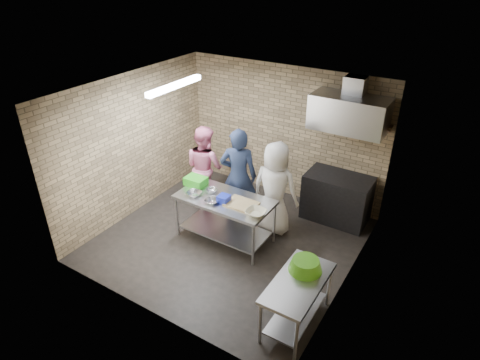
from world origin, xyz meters
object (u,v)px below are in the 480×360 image
at_px(bottle_green, 378,120).
at_px(woman_pink, 205,167).
at_px(side_counter, 297,302).
at_px(bottle_red, 355,115).
at_px(woman_white, 275,189).
at_px(blue_tub, 224,199).
at_px(prep_table, 225,219).
at_px(green_basin, 305,265).
at_px(green_crate, 196,181).
at_px(stove, 337,198).
at_px(man_navy, 238,176).

xyz_separation_m(bottle_green, woman_pink, (-2.86, -1.12, -1.18)).
relative_size(side_counter, bottle_red, 6.67).
xyz_separation_m(side_counter, bottle_red, (-0.40, 2.99, 1.65)).
distance_m(side_counter, woman_white, 2.26).
bearing_deg(blue_tub, side_counter, -28.66).
bearing_deg(woman_white, woman_pink, -6.12).
distance_m(prep_table, green_basin, 2.09).
xyz_separation_m(bottle_red, woman_white, (-0.88, -1.20, -1.16)).
bearing_deg(blue_tub, green_crate, 163.65).
height_order(stove, green_basin, green_basin).
bearing_deg(stove, woman_white, -131.10).
relative_size(side_counter, stove, 1.00).
xyz_separation_m(man_navy, woman_white, (0.72, 0.05, -0.06)).
distance_m(side_counter, bottle_red, 3.44).
relative_size(bottle_red, bottle_green, 1.20).
xyz_separation_m(stove, bottle_red, (0.05, 0.24, 1.58)).
bearing_deg(man_navy, woman_pink, -31.94).
distance_m(blue_tub, man_navy, 0.76).
height_order(stove, bottle_red, bottle_red).
bearing_deg(stove, woman_pink, -159.86).
xyz_separation_m(side_counter, bottle_green, (0.00, 2.99, 1.64)).
xyz_separation_m(bottle_red, bottle_green, (0.40, 0.00, -0.01)).
height_order(stove, woman_pink, woman_pink).
relative_size(bottle_red, woman_white, 0.10).
bearing_deg(man_navy, woman_white, 160.60).
bearing_deg(woman_white, prep_table, 45.38).
bearing_deg(stove, green_crate, -144.45).
relative_size(stove, woman_white, 0.69).
relative_size(bottle_red, man_navy, 0.10).
xyz_separation_m(side_counter, green_basin, (-0.02, 0.25, 0.46)).
distance_m(woman_pink, woman_white, 1.58).
height_order(bottle_red, woman_pink, bottle_red).
bearing_deg(woman_white, side_counter, 122.03).
bearing_deg(bottle_red, woman_white, -126.46).
distance_m(green_crate, man_navy, 0.78).
bearing_deg(side_counter, green_basin, 94.57).
bearing_deg(man_navy, stove, -170.69).
height_order(side_counter, woman_pink, woman_pink).
bearing_deg(prep_table, woman_white, 48.91).
xyz_separation_m(stove, green_crate, (-2.14, -1.53, 0.46)).
bearing_deg(side_counter, woman_pink, 146.88).
xyz_separation_m(blue_tub, bottle_green, (1.84, 1.99, 1.12)).
xyz_separation_m(green_basin, bottle_green, (0.02, 2.74, 1.18)).
relative_size(green_crate, bottle_red, 2.05).
bearing_deg(prep_table, woman_pink, 141.97).
bearing_deg(woman_pink, woman_white, -170.03).
bearing_deg(bottle_red, woman_pink, -155.45).
xyz_separation_m(green_crate, woman_pink, (-0.27, 0.64, -0.07)).
bearing_deg(green_crate, woman_pink, 113.15).
bearing_deg(man_navy, blue_tub, 79.52).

